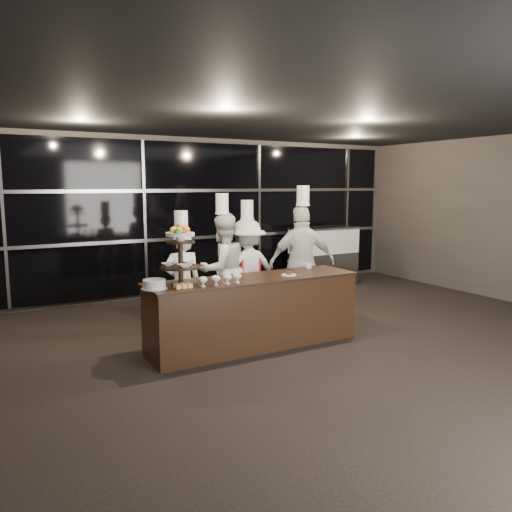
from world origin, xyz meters
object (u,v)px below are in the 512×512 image
display_stand (180,250)px  chef_c (247,270)px  chef_a (182,280)px  chef_d (302,262)px  display_case (323,253)px  layer_cake (154,284)px  buffet_counter (254,312)px  chef_b (223,268)px

display_stand → chef_c: (1.53, 1.17, -0.54)m
chef_a → chef_d: 1.91m
display_case → chef_d: size_ratio=0.67×
chef_d → chef_a: bearing=172.5°
display_stand → layer_cake: size_ratio=2.48×
buffet_counter → display_case: (3.20, 2.74, 0.22)m
display_case → chef_c: bearing=-149.4°
buffet_counter → display_case: display_case is taller
chef_c → chef_d: 0.86m
display_case → chef_b: bearing=-153.0°
layer_cake → chef_a: (0.76, 1.09, -0.21)m
buffet_counter → display_case: size_ratio=2.01×
display_stand → display_case: size_ratio=0.53×
chef_c → chef_d: bearing=-26.2°
layer_cake → chef_b: size_ratio=0.15×
chef_c → chef_a: bearing=-173.4°
display_case → chef_c: 3.10m
chef_b → layer_cake: bearing=-140.1°
chef_d → display_stand: bearing=-161.1°
layer_cake → display_case: size_ratio=0.21×
chef_a → chef_c: (1.12, 0.13, 0.04)m
chef_c → chef_d: (0.77, -0.38, 0.11)m
display_case → chef_d: (-1.89, -1.95, 0.23)m
buffet_counter → chef_b: (0.11, 1.17, 0.39)m
layer_cake → chef_d: size_ratio=0.14×
buffet_counter → chef_b: bearing=84.6°
layer_cake → chef_b: bearing=39.9°
chef_c → display_stand: bearing=-142.7°
chef_d → buffet_counter: bearing=-148.8°
buffet_counter → display_stand: size_ratio=3.81×
chef_d → chef_c: bearing=153.8°
display_case → layer_cake: bearing=-148.4°
chef_a → buffet_counter: bearing=-60.4°
display_stand → chef_a: size_ratio=0.42×
layer_cake → chef_d: chef_d is taller
buffet_counter → chef_c: size_ratio=1.51×
display_stand → buffet_counter: bearing=0.0°
chef_a → display_stand: bearing=-111.6°
chef_b → chef_c: 0.43m
buffet_counter → chef_a: 1.23m
buffet_counter → chef_d: (1.30, 0.79, 0.45)m
display_stand → display_case: display_stand is taller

